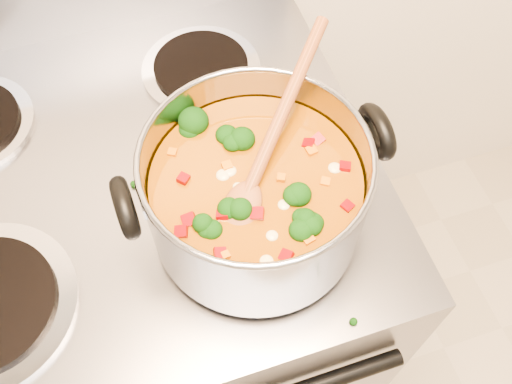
# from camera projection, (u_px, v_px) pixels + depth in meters

# --- Properties ---
(electric_range) EXTENTS (0.77, 0.70, 1.08)m
(electric_range) POSITION_uv_depth(u_px,v_px,m) (155.00, 289.00, 1.21)
(electric_range) COLOR gray
(electric_range) RESTS_ON ground
(stockpot) EXTENTS (0.33, 0.28, 0.17)m
(stockpot) POSITION_uv_depth(u_px,v_px,m) (256.00, 193.00, 0.71)
(stockpot) COLOR #97979E
(stockpot) RESTS_ON electric_range
(wooden_spoon) EXTENTS (0.22, 0.24, 0.10)m
(wooden_spoon) POSITION_uv_depth(u_px,v_px,m) (263.00, 158.00, 0.67)
(wooden_spoon) COLOR brown
(wooden_spoon) RESTS_ON stockpot
(cooktop_crumbs) EXTENTS (0.27, 0.41, 0.01)m
(cooktop_crumbs) POSITION_uv_depth(u_px,v_px,m) (282.00, 189.00, 0.81)
(cooktop_crumbs) COLOR black
(cooktop_crumbs) RESTS_ON electric_range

